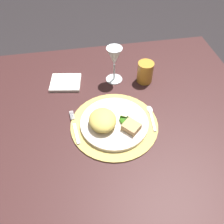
# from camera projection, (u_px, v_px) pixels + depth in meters

# --- Properties ---
(ground_plane) EXTENTS (6.00, 6.00, 0.00)m
(ground_plane) POSITION_uv_depth(u_px,v_px,m) (111.00, 191.00, 1.49)
(ground_plane) COLOR #282325
(dining_table) EXTENTS (1.21, 0.98, 0.71)m
(dining_table) POSITION_uv_depth(u_px,v_px,m) (110.00, 135.00, 1.07)
(dining_table) COLOR #3A1E1D
(dining_table) RESTS_ON ground
(placemat) EXTENTS (0.33, 0.33, 0.01)m
(placemat) POSITION_uv_depth(u_px,v_px,m) (114.00, 125.00, 0.92)
(placemat) COLOR tan
(placemat) RESTS_ON dining_table
(dinner_plate) EXTENTS (0.26, 0.26, 0.01)m
(dinner_plate) POSITION_uv_depth(u_px,v_px,m) (114.00, 123.00, 0.91)
(dinner_plate) COLOR silver
(dinner_plate) RESTS_ON placemat
(pasta_serving) EXTENTS (0.11, 0.12, 0.05)m
(pasta_serving) POSITION_uv_depth(u_px,v_px,m) (103.00, 120.00, 0.88)
(pasta_serving) COLOR #D7BA56
(pasta_serving) RESTS_ON dinner_plate
(salad_greens) EXTENTS (0.06, 0.07, 0.02)m
(salad_greens) POSITION_uv_depth(u_px,v_px,m) (126.00, 119.00, 0.91)
(salad_greens) COLOR #3E6D2F
(salad_greens) RESTS_ON dinner_plate
(bread_piece) EXTENTS (0.08, 0.08, 0.02)m
(bread_piece) POSITION_uv_depth(u_px,v_px,m) (131.00, 127.00, 0.87)
(bread_piece) COLOR tan
(bread_piece) RESTS_ON dinner_plate
(fork) EXTENTS (0.03, 0.16, 0.00)m
(fork) POSITION_uv_depth(u_px,v_px,m) (75.00, 128.00, 0.90)
(fork) COLOR silver
(fork) RESTS_ON placemat
(spoon) EXTENTS (0.03, 0.13, 0.01)m
(spoon) POSITION_uv_depth(u_px,v_px,m) (151.00, 114.00, 0.95)
(spoon) COLOR silver
(spoon) RESTS_ON placemat
(napkin) EXTENTS (0.15, 0.13, 0.01)m
(napkin) POSITION_uv_depth(u_px,v_px,m) (66.00, 83.00, 1.08)
(napkin) COLOR white
(napkin) RESTS_ON dining_table
(wine_glass) EXTENTS (0.07, 0.07, 0.17)m
(wine_glass) POSITION_uv_depth(u_px,v_px,m) (114.00, 58.00, 1.02)
(wine_glass) COLOR silver
(wine_glass) RESTS_ON dining_table
(amber_tumbler) EXTENTS (0.07, 0.07, 0.10)m
(amber_tumbler) POSITION_uv_depth(u_px,v_px,m) (145.00, 72.00, 1.06)
(amber_tumbler) COLOR gold
(amber_tumbler) RESTS_ON dining_table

